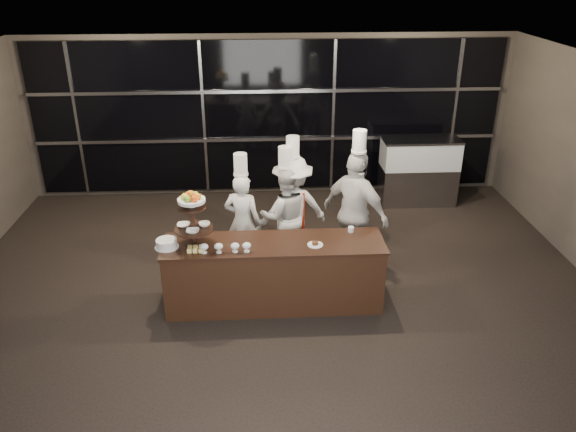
{
  "coord_description": "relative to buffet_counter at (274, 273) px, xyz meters",
  "views": [
    {
      "loc": [
        -0.23,
        -5.28,
        4.26
      ],
      "look_at": [
        0.15,
        1.35,
        1.15
      ],
      "focal_mm": 35.0,
      "sensor_mm": 36.0,
      "label": 1
    }
  ],
  "objects": [
    {
      "name": "pastry_squares",
      "position": [
        -0.98,
        -0.17,
        0.48
      ],
      "size": [
        0.2,
        0.12,
        0.05
      ],
      "color": "#FFE77C",
      "rests_on": "buffet_counter"
    },
    {
      "name": "chef_c",
      "position": [
        0.32,
        1.24,
        0.36
      ],
      "size": [
        1.18,
        0.86,
        1.94
      ],
      "color": "silver",
      "rests_on": "ground"
    },
    {
      "name": "chef_cup",
      "position": [
        1.03,
        0.25,
        0.49
      ],
      "size": [
        0.08,
        0.08,
        0.07
      ],
      "primitive_type": "cylinder",
      "color": "white",
      "rests_on": "buffet_counter"
    },
    {
      "name": "chef_b",
      "position": [
        0.2,
        1.11,
        0.32
      ],
      "size": [
        0.81,
        0.66,
        1.83
      ],
      "color": "silver",
      "rests_on": "ground"
    },
    {
      "name": "display_stand",
      "position": [
        -1.0,
        -0.0,
        0.87
      ],
      "size": [
        0.48,
        0.48,
        0.74
      ],
      "color": "black",
      "rests_on": "buffet_counter"
    },
    {
      "name": "buffet_counter",
      "position": [
        0.0,
        0.0,
        0.0
      ],
      "size": [
        2.84,
        0.74,
        0.92
      ],
      "color": "black",
      "rests_on": "ground"
    },
    {
      "name": "layer_cake",
      "position": [
        -1.34,
        -0.05,
        0.51
      ],
      "size": [
        0.3,
        0.3,
        0.11
      ],
      "color": "white",
      "rests_on": "buffet_counter"
    },
    {
      "name": "small_plate",
      "position": [
        0.52,
        -0.1,
        0.47
      ],
      "size": [
        0.2,
        0.2,
        0.05
      ],
      "color": "white",
      "rests_on": "buffet_counter"
    },
    {
      "name": "chef_a",
      "position": [
        -0.42,
        0.98,
        0.31
      ],
      "size": [
        0.62,
        0.5,
        1.78
      ],
      "color": "white",
      "rests_on": "ground"
    },
    {
      "name": "room",
      "position": [
        0.05,
        -1.05,
        1.03
      ],
      "size": [
        10.0,
        10.0,
        10.0
      ],
      "color": "black",
      "rests_on": "ground"
    },
    {
      "name": "display_case",
      "position": [
        2.79,
        3.25,
        0.22
      ],
      "size": [
        1.4,
        0.61,
        1.24
      ],
      "color": "#A5A5AA",
      "rests_on": "ground"
    },
    {
      "name": "chef_d",
      "position": [
        1.19,
        0.81,
        0.47
      ],
      "size": [
        1.08,
        1.09,
        2.15
      ],
      "color": "silver",
      "rests_on": "ground"
    },
    {
      "name": "compotes",
      "position": [
        -0.59,
        -0.22,
        0.54
      ],
      "size": [
        0.63,
        0.11,
        0.12
      ],
      "color": "silver",
      "rests_on": "buffet_counter"
    },
    {
      "name": "window_wall",
      "position": [
        0.05,
        3.88,
        1.04
      ],
      "size": [
        8.6,
        0.1,
        2.8
      ],
      "color": "black",
      "rests_on": "ground"
    }
  ]
}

